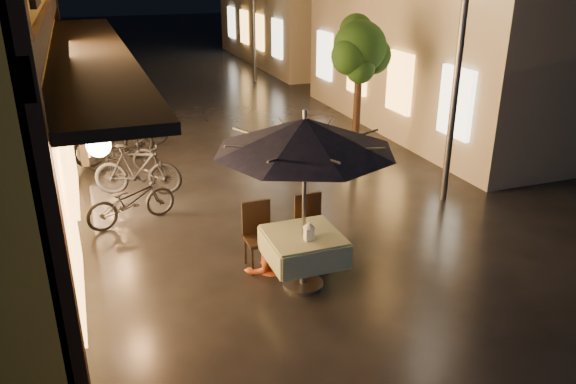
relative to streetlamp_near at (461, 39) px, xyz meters
name	(u,v)px	position (x,y,z in m)	size (l,w,h in m)	color
ground	(344,281)	(-3.00, -2.00, -2.92)	(90.00, 90.00, 0.00)	black
street_tree	(360,51)	(-0.59, 2.51, -0.50)	(1.43, 1.20, 3.15)	black
streetlamp_near	(461,39)	(0.00, 0.00, 0.00)	(0.36, 0.36, 4.23)	#59595E
cafe_table	(303,247)	(-3.58, -1.90, -2.33)	(0.99, 0.99, 0.78)	#59595E
patio_umbrella	(305,134)	(-3.58, -1.90, -0.77)	(2.34, 2.34, 2.46)	#59595E
cafe_chair_left	(259,232)	(-3.98, -1.16, -2.38)	(0.42, 0.42, 0.97)	black
cafe_chair_right	(310,223)	(-3.18, -1.16, -2.38)	(0.42, 0.42, 0.97)	black
table_lantern	(309,230)	(-3.58, -2.08, -2.00)	(0.16, 0.16, 0.25)	white
person_orange	(264,227)	(-3.94, -1.32, -2.23)	(0.67, 0.52, 1.37)	orange
person_yellow	(314,220)	(-3.22, -1.39, -2.21)	(0.91, 0.52, 1.41)	orange
bicycle_0	(131,201)	(-5.56, 0.96, -2.51)	(0.54, 1.55, 0.81)	black
bicycle_1	(138,170)	(-5.31, 2.22, -2.42)	(0.47, 1.66, 1.00)	black
bicycle_2	(120,153)	(-5.52, 3.61, -2.50)	(0.55, 1.57, 0.83)	black
bicycle_3	(114,139)	(-5.59, 4.26, -2.37)	(0.51, 1.81, 1.09)	black
bicycle_4	(129,127)	(-5.17, 5.37, -2.43)	(0.65, 1.85, 0.97)	black
bicycle_5	(100,116)	(-5.76, 6.70, -2.44)	(0.45, 1.58, 0.95)	black
bicycle_6	(123,110)	(-5.15, 7.12, -2.43)	(0.65, 1.87, 0.98)	black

